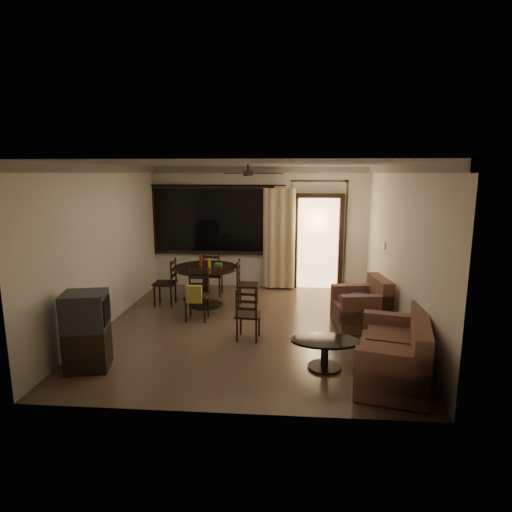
# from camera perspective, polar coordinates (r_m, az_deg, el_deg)

# --- Properties ---
(ground) EXTENTS (5.50, 5.50, 0.00)m
(ground) POSITION_cam_1_polar(r_m,az_deg,el_deg) (7.61, -1.00, -9.42)
(ground) COLOR #7F6651
(ground) RESTS_ON ground
(room_shell) EXTENTS (5.50, 6.70, 5.50)m
(room_shell) POSITION_cam_1_polar(r_m,az_deg,el_deg) (8.91, 3.88, 5.68)
(room_shell) COLOR beige
(room_shell) RESTS_ON ground
(dining_table) EXTENTS (1.29, 1.29, 1.03)m
(dining_table) POSITION_cam_1_polar(r_m,az_deg,el_deg) (8.66, -6.71, -2.54)
(dining_table) COLOR black
(dining_table) RESTS_ON ground
(dining_chair_west) EXTENTS (0.42, 0.42, 0.95)m
(dining_chair_west) POSITION_cam_1_polar(r_m,az_deg,el_deg) (8.95, -11.94, -4.61)
(dining_chair_west) COLOR black
(dining_chair_west) RESTS_ON ground
(dining_chair_east) EXTENTS (0.42, 0.42, 0.95)m
(dining_chair_east) POSITION_cam_1_polar(r_m,az_deg,el_deg) (8.63, -1.18, -4.95)
(dining_chair_east) COLOR black
(dining_chair_east) RESTS_ON ground
(dining_chair_south) EXTENTS (0.42, 0.48, 0.95)m
(dining_chair_south) POSITION_cam_1_polar(r_m,az_deg,el_deg) (7.94, -7.87, -6.32)
(dining_chair_south) COLOR black
(dining_chair_south) RESTS_ON ground
(dining_chair_north) EXTENTS (0.42, 0.42, 0.95)m
(dining_chair_north) POSITION_cam_1_polar(r_m,az_deg,el_deg) (9.49, -5.75, -3.51)
(dining_chair_north) COLOR black
(dining_chair_north) RESTS_ON ground
(tv_cabinet) EXTENTS (0.66, 0.62, 1.08)m
(tv_cabinet) POSITION_cam_1_polar(r_m,az_deg,el_deg) (6.34, -21.67, -9.27)
(tv_cabinet) COLOR black
(tv_cabinet) RESTS_ON ground
(sofa) EXTENTS (1.19, 1.74, 0.85)m
(sofa) POSITION_cam_1_polar(r_m,az_deg,el_deg) (5.98, 18.30, -12.41)
(sofa) COLOR #492B22
(sofa) RESTS_ON ground
(armchair) EXTENTS (0.97, 0.97, 0.87)m
(armchair) POSITION_cam_1_polar(r_m,az_deg,el_deg) (7.71, 14.13, -6.68)
(armchair) COLOR #492B22
(armchair) RESTS_ON ground
(coffee_table) EXTENTS (0.94, 0.57, 0.41)m
(coffee_table) POSITION_cam_1_polar(r_m,az_deg,el_deg) (6.09, 9.16, -12.17)
(coffee_table) COLOR black
(coffee_table) RESTS_ON ground
(side_chair) EXTENTS (0.41, 0.41, 0.87)m
(side_chair) POSITION_cam_1_polar(r_m,az_deg,el_deg) (6.99, -1.06, -9.06)
(side_chair) COLOR black
(side_chair) RESTS_ON ground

